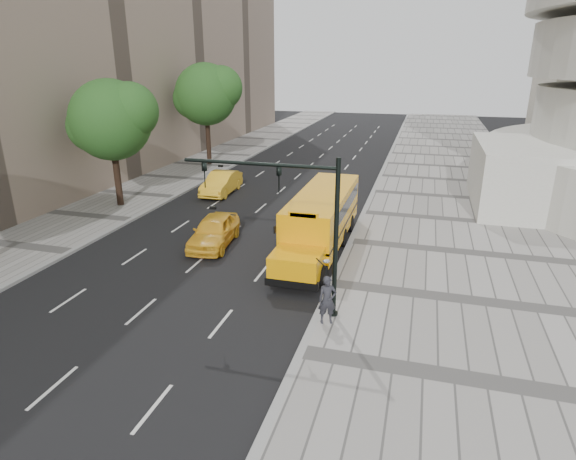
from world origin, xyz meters
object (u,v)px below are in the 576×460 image
(tree_b, at_px, (112,119))
(tree_c, at_px, (207,94))
(taxi_near, at_px, (214,231))
(taxi_far, at_px, (221,183))
(pedestrian, at_px, (327,300))
(school_bus, at_px, (322,215))
(traffic_signal, at_px, (300,217))

(tree_b, relative_size, tree_c, 0.90)
(taxi_near, distance_m, taxi_far, 10.88)
(tree_c, distance_m, taxi_near, 22.53)
(tree_c, distance_m, pedestrian, 31.84)
(tree_b, bearing_deg, school_bus, -13.47)
(tree_c, bearing_deg, taxi_far, -61.09)
(taxi_near, relative_size, traffic_signal, 0.76)
(pedestrian, bearing_deg, taxi_near, 117.33)
(taxi_near, xyz_separation_m, pedestrian, (7.65, -6.72, 0.27))
(school_bus, bearing_deg, traffic_signal, -84.72)
(traffic_signal, bearing_deg, taxi_near, 136.46)
(pedestrian, bearing_deg, traffic_signal, 131.21)
(tree_b, height_order, taxi_far, tree_b)
(taxi_near, relative_size, pedestrian, 2.56)
(school_bus, relative_size, traffic_signal, 1.81)
(tree_c, xyz_separation_m, taxi_near, (9.21, -19.70, -5.85))
(tree_b, xyz_separation_m, taxi_far, (5.29, 5.13, -5.14))
(tree_b, distance_m, taxi_near, 11.68)
(school_bus, height_order, pedestrian, school_bus)
(pedestrian, bearing_deg, tree_c, 101.16)
(taxi_near, bearing_deg, tree_c, 108.64)
(tree_c, distance_m, school_bus, 24.08)
(tree_c, relative_size, school_bus, 0.82)
(tree_c, relative_size, traffic_signal, 1.48)
(tree_b, xyz_separation_m, school_bus, (14.90, -3.57, -4.20))
(pedestrian, bearing_deg, school_bus, 82.20)
(tree_c, distance_m, traffic_signal, 30.22)
(taxi_far, bearing_deg, pedestrian, -58.15)
(tree_b, height_order, traffic_signal, tree_b)
(tree_b, relative_size, school_bus, 0.74)
(traffic_signal, bearing_deg, pedestrian, -27.40)
(taxi_near, bearing_deg, pedestrian, -47.71)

